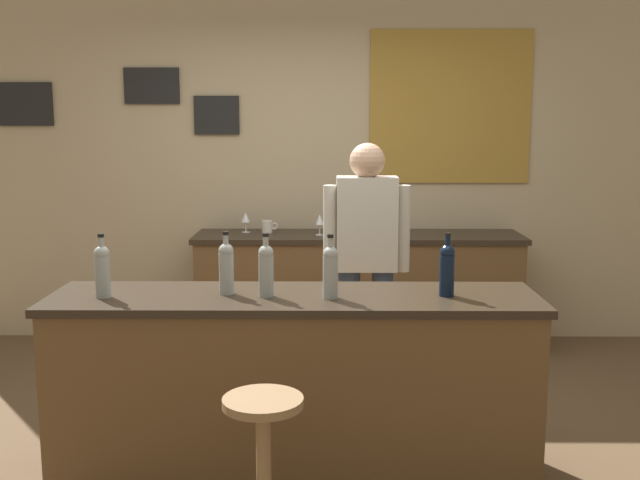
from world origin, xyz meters
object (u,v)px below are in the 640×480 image
object	(u,v)px
wine_bottle_b	(226,266)
wine_glass_d	(376,221)
wine_bottle_a	(102,269)
bar_stool	(264,451)
coffee_mug	(267,227)
wine_bottle_d	(330,270)
wine_glass_b	(320,220)
wine_glass_a	(246,218)
wine_bottle_e	(447,268)
bartender	(366,257)
wine_bottle_c	(266,269)
wine_glass_c	(347,219)

from	to	relation	value
wine_bottle_b	wine_glass_d	bearing A→B (deg)	66.69
wine_bottle_a	wine_bottle_b	bearing A→B (deg)	7.31
bar_stool	coffee_mug	xyz separation A→B (m)	(-0.20, 2.84, 0.49)
wine_bottle_d	bar_stool	bearing A→B (deg)	-112.07
wine_bottle_d	wine_glass_b	distance (m)	2.08
wine_glass_b	coffee_mug	xyz separation A→B (m)	(-0.40, 0.11, -0.06)
wine_glass_a	coffee_mug	bearing A→B (deg)	-6.99
wine_bottle_e	coffee_mug	distance (m)	2.37
bartender	wine_bottle_e	bearing A→B (deg)	-70.18
wine_bottle_b	wine_bottle_d	xyz separation A→B (m)	(0.50, -0.08, 0.00)
wine_bottle_c	wine_glass_b	world-z (taller)	wine_bottle_c
bartender	wine_glass_b	size ratio (longest dim) A/B	10.45
bartender	wine_bottle_e	distance (m)	0.99
bartender	coffee_mug	bearing A→B (deg)	119.77
wine_bottle_d	wine_glass_d	bearing A→B (deg)	80.34
wine_bottle_a	wine_bottle_d	world-z (taller)	same
wine_glass_d	wine_bottle_e	bearing A→B (deg)	-84.13
wine_bottle_e	wine_glass_d	bearing A→B (deg)	95.87
wine_bottle_c	wine_glass_a	distance (m)	2.20
wine_glass_a	wine_glass_d	bearing A→B (deg)	-8.38
wine_bottle_e	wine_glass_d	size ratio (longest dim) A/B	1.97
bartender	wine_bottle_d	world-z (taller)	bartender
wine_bottle_b	wine_glass_a	size ratio (longest dim) A/B	1.97
bar_stool	wine_glass_a	distance (m)	2.94
wine_bottle_c	wine_glass_a	size ratio (longest dim) A/B	1.97
wine_glass_d	bar_stool	bearing A→B (deg)	-102.80
wine_glass_a	wine_glass_d	distance (m)	1.00
wine_bottle_c	wine_glass_d	size ratio (longest dim) A/B	1.97
wine_bottle_d	wine_bottle_e	distance (m)	0.56
wine_bottle_a	wine_bottle_b	distance (m)	0.58
wine_bottle_e	coffee_mug	bearing A→B (deg)	115.65
wine_bottle_e	wine_glass_a	size ratio (longest dim) A/B	1.97
wine_bottle_a	wine_glass_b	world-z (taller)	wine_bottle_a
wine_bottle_e	wine_bottle_d	bearing A→B (deg)	-174.59
bar_stool	coffee_mug	distance (m)	2.89
bar_stool	wine_glass_b	bearing A→B (deg)	85.82
wine_bottle_c	wine_glass_b	xyz separation A→B (m)	(0.24, 2.04, -0.05)
wine_bottle_b	coffee_mug	bearing A→B (deg)	89.06
bar_stool	wine_bottle_c	xyz separation A→B (m)	(-0.04, 0.69, 0.60)
bartender	wine_glass_a	size ratio (longest dim) A/B	10.45
wine_glass_c	coffee_mug	size ratio (longest dim) A/B	1.24
wine_bottle_d	wine_bottle_b	bearing A→B (deg)	170.57
wine_bottle_c	wine_glass_d	distance (m)	2.13
bar_stool	wine_bottle_c	bearing A→B (deg)	93.16
wine_bottle_a	wine_glass_d	size ratio (longest dim) A/B	1.97
wine_bottle_e	wine_bottle_a	bearing A→B (deg)	-178.47
wine_bottle_b	bar_stool	bearing A→B (deg)	-72.50
wine_glass_c	wine_glass_d	size ratio (longest dim) A/B	1.00
wine_bottle_c	wine_bottle_e	xyz separation A→B (m)	(0.86, 0.02, 0.00)
wine_bottle_e	bartender	bearing A→B (deg)	109.82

